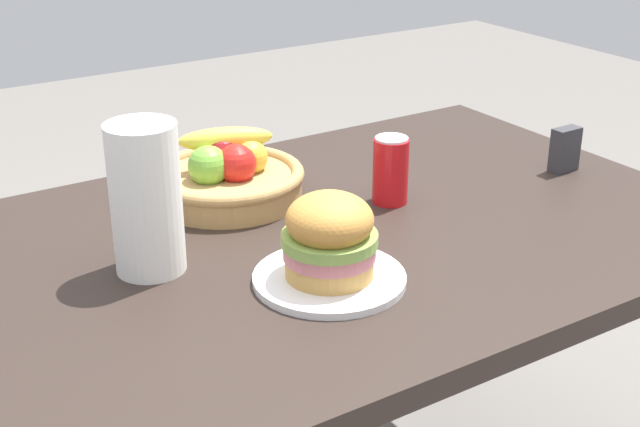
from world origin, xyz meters
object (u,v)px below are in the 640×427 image
(napkin_holder, at_px, (565,149))
(fruit_basket, at_px, (227,176))
(paper_towel_roll, at_px, (146,199))
(sandwich, at_px, (330,236))
(soda_can, at_px, (391,170))
(plate, at_px, (329,278))

(napkin_holder, bearing_deg, fruit_basket, 158.95)
(paper_towel_roll, bearing_deg, sandwich, -41.53)
(sandwich, height_order, soda_can, sandwich)
(fruit_basket, bearing_deg, sandwich, -93.19)
(plate, relative_size, napkin_holder, 2.63)
(sandwich, relative_size, soda_can, 1.17)
(fruit_basket, bearing_deg, napkin_holder, -20.12)
(sandwich, bearing_deg, napkin_holder, 12.42)
(sandwich, bearing_deg, paper_towel_roll, 138.47)
(napkin_holder, bearing_deg, plate, -168.52)
(plate, height_order, napkin_holder, napkin_holder)
(soda_can, xyz_separation_m, fruit_basket, (-0.25, 0.18, -0.02))
(plate, distance_m, paper_towel_roll, 0.31)
(sandwich, xyz_separation_m, napkin_holder, (0.66, 0.15, -0.03))
(soda_can, xyz_separation_m, napkin_holder, (0.39, -0.06, -0.02))
(plate, bearing_deg, soda_can, 37.34)
(fruit_basket, xyz_separation_m, paper_towel_roll, (-0.23, -0.19, 0.07))
(sandwich, xyz_separation_m, paper_towel_roll, (-0.21, 0.19, 0.04))
(soda_can, relative_size, napkin_holder, 1.40)
(sandwich, xyz_separation_m, fruit_basket, (0.02, 0.38, -0.03))
(soda_can, bearing_deg, plate, -142.66)
(sandwich, height_order, fruit_basket, sandwich)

